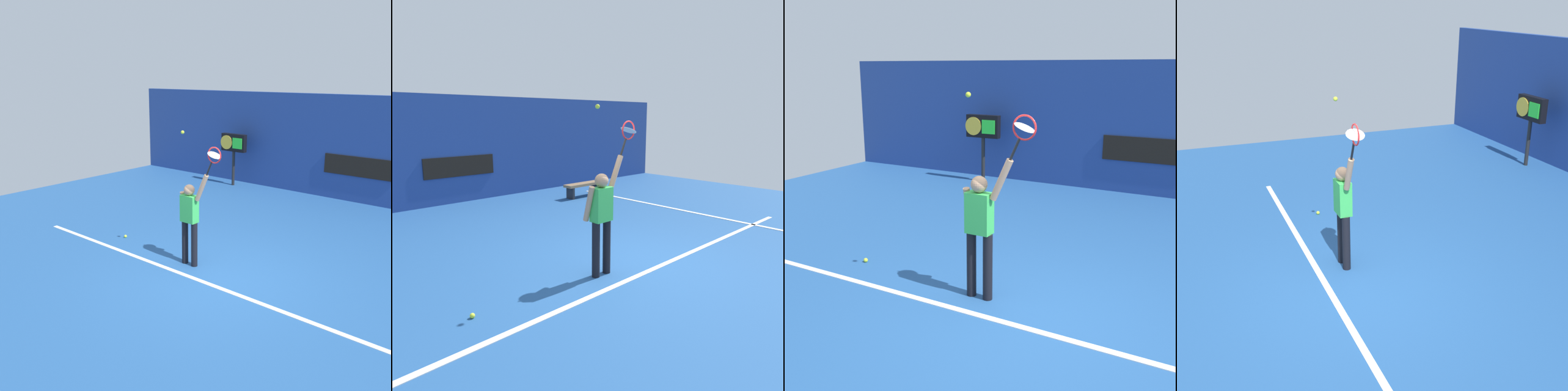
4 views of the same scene
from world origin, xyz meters
The scene contains 9 objects.
ground_plane centered at (0.00, 0.00, 0.00)m, with size 18.00×18.00×0.00m, color #23518C.
back_wall centered at (0.00, 6.97, 1.60)m, with size 18.00×0.20×3.20m, color navy.
sponsor_banner_center centered at (0.00, 6.85, 1.10)m, with size 2.20×0.03×0.60m, color black.
court_baseline centered at (0.00, -0.36, 0.01)m, with size 10.00×0.10×0.01m, color white.
tennis_player centered at (-0.79, 0.11, 1.01)m, with size 0.72×0.31×1.96m.
tennis_racket centered at (-0.20, 0.10, 2.31)m, with size 0.42×0.27×0.62m.
tennis_ball centered at (-0.94, 0.07, 2.71)m, with size 0.07×0.07×0.07m, color #CCE033.
scoreboard_clock centered at (-4.18, 6.24, 1.41)m, with size 0.96×0.20×1.80m.
spare_ball centered at (-3.00, 0.28, 0.03)m, with size 0.07×0.07×0.07m, color #CCE033.
Camera 3 is at (2.26, -5.26, 3.05)m, focal length 45.43 mm.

